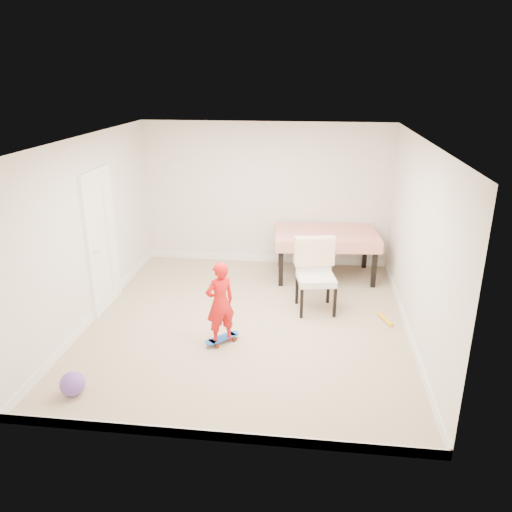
# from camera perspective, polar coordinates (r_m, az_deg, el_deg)

# --- Properties ---
(ground) EXTENTS (5.00, 5.00, 0.00)m
(ground) POSITION_cam_1_polar(r_m,az_deg,el_deg) (7.27, -0.98, -7.56)
(ground) COLOR tan
(ground) RESTS_ON ground
(ceiling) EXTENTS (4.50, 5.00, 0.04)m
(ceiling) POSITION_cam_1_polar(r_m,az_deg,el_deg) (6.49, -1.12, 13.06)
(ceiling) COLOR silver
(ceiling) RESTS_ON wall_back
(wall_back) EXTENTS (4.50, 0.04, 2.60)m
(wall_back) POSITION_cam_1_polar(r_m,az_deg,el_deg) (9.14, 1.09, 7.00)
(wall_back) COLOR silver
(wall_back) RESTS_ON ground
(wall_front) EXTENTS (4.50, 0.04, 2.60)m
(wall_front) POSITION_cam_1_polar(r_m,az_deg,el_deg) (4.50, -5.38, -7.47)
(wall_front) COLOR silver
(wall_front) RESTS_ON ground
(wall_left) EXTENTS (0.04, 5.00, 2.60)m
(wall_left) POSITION_cam_1_polar(r_m,az_deg,el_deg) (7.40, -18.45, 2.76)
(wall_left) COLOR silver
(wall_left) RESTS_ON ground
(wall_right) EXTENTS (0.04, 5.00, 2.60)m
(wall_right) POSITION_cam_1_polar(r_m,az_deg,el_deg) (6.84, 17.81, 1.44)
(wall_right) COLOR silver
(wall_right) RESTS_ON ground
(door) EXTENTS (0.11, 0.94, 2.11)m
(door) POSITION_cam_1_polar(r_m,az_deg,el_deg) (7.73, -17.26, 1.48)
(door) COLOR white
(door) RESTS_ON ground
(baseboard_back) EXTENTS (4.50, 0.02, 0.12)m
(baseboard_back) POSITION_cam_1_polar(r_m,az_deg,el_deg) (9.51, 1.05, -0.28)
(baseboard_back) COLOR white
(baseboard_back) RESTS_ON ground
(baseboard_front) EXTENTS (4.50, 0.02, 0.12)m
(baseboard_front) POSITION_cam_1_polar(r_m,az_deg,el_deg) (5.19, -4.94, -19.74)
(baseboard_front) COLOR white
(baseboard_front) RESTS_ON ground
(baseboard_left) EXTENTS (0.02, 5.00, 0.12)m
(baseboard_left) POSITION_cam_1_polar(r_m,az_deg,el_deg) (7.84, -17.52, -5.91)
(baseboard_left) COLOR white
(baseboard_left) RESTS_ON ground
(baseboard_right) EXTENTS (0.02, 5.00, 0.12)m
(baseboard_right) POSITION_cam_1_polar(r_m,az_deg,el_deg) (7.31, 16.85, -7.80)
(baseboard_right) COLOR white
(baseboard_right) RESTS_ON ground
(dining_table) EXTENTS (1.83, 1.23, 0.82)m
(dining_table) POSITION_cam_1_polar(r_m,az_deg,el_deg) (8.79, 7.90, 0.21)
(dining_table) COLOR red
(dining_table) RESTS_ON ground
(dining_chair) EXTENTS (0.71, 0.77, 1.09)m
(dining_chair) POSITION_cam_1_polar(r_m,az_deg,el_deg) (7.45, 6.89, -2.36)
(dining_chair) COLOR silver
(dining_chair) RESTS_ON ground
(skateboard) EXTENTS (0.50, 0.51, 0.08)m
(skateboard) POSITION_cam_1_polar(r_m,az_deg,el_deg) (6.76, -3.87, -9.54)
(skateboard) COLOR blue
(skateboard) RESTS_ON ground
(child) EXTENTS (0.49, 0.47, 1.12)m
(child) POSITION_cam_1_polar(r_m,az_deg,el_deg) (6.50, -4.11, -5.62)
(child) COLOR red
(child) RESTS_ON ground
(balloon) EXTENTS (0.28, 0.28, 0.28)m
(balloon) POSITION_cam_1_polar(r_m,az_deg,el_deg) (6.07, -20.24, -13.53)
(balloon) COLOR #6C49B0
(balloon) RESTS_ON ground
(foam_toy) EXTENTS (0.20, 0.40, 0.06)m
(foam_toy) POSITION_cam_1_polar(r_m,az_deg,el_deg) (7.52, 14.51, -6.99)
(foam_toy) COLOR gold
(foam_toy) RESTS_ON ground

